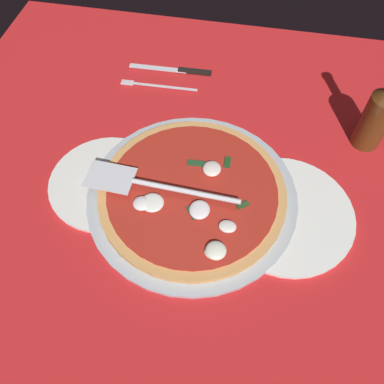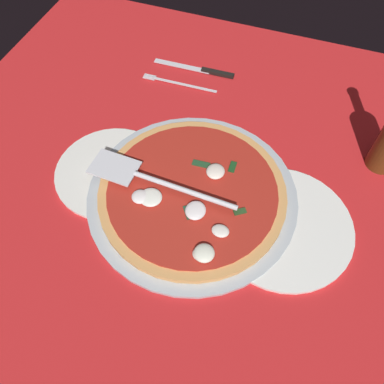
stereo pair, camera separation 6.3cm
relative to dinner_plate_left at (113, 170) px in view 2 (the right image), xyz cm
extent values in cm
cube|color=red|center=(15.57, -0.35, -1.00)|extent=(114.91, 114.91, 0.80)
cube|color=white|center=(-38.51, 19.93, -0.55)|extent=(6.76, 6.76, 0.10)
cube|color=silver|center=(-38.51, 33.44, -0.55)|extent=(6.76, 6.76, 0.10)
cube|color=white|center=(-38.51, 46.96, -0.55)|extent=(6.76, 6.76, 0.10)
cube|color=white|center=(-31.75, 13.17, -0.55)|extent=(6.76, 6.76, 0.10)
cube|color=white|center=(-31.75, 26.68, -0.55)|extent=(6.76, 6.76, 0.10)
cube|color=white|center=(-31.75, 40.20, -0.55)|extent=(6.76, 6.76, 0.10)
cube|color=white|center=(-31.75, 53.72, -0.55)|extent=(6.76, 6.76, 0.10)
cube|color=silver|center=(-24.99, 6.41, -0.55)|extent=(6.76, 6.76, 0.10)
cube|color=silver|center=(-24.99, 19.93, -0.55)|extent=(6.76, 6.76, 0.10)
cube|color=silver|center=(-24.99, 33.44, -0.55)|extent=(6.76, 6.76, 0.10)
cube|color=white|center=(-24.99, 46.96, -0.55)|extent=(6.76, 6.76, 0.10)
cube|color=white|center=(-18.23, -0.35, -0.55)|extent=(6.76, 6.76, 0.10)
cube|color=white|center=(-18.23, 13.17, -0.55)|extent=(6.76, 6.76, 0.10)
cube|color=white|center=(-18.23, 26.68, -0.55)|extent=(6.76, 6.76, 0.10)
cube|color=white|center=(-18.23, 40.20, -0.55)|extent=(6.76, 6.76, 0.10)
cube|color=white|center=(-18.23, 53.72, -0.55)|extent=(6.76, 6.76, 0.10)
cube|color=white|center=(-11.47, -20.63, -0.55)|extent=(6.76, 6.76, 0.10)
cube|color=white|center=(-11.47, -7.11, -0.55)|extent=(6.76, 6.76, 0.10)
cube|color=silver|center=(-11.47, 6.41, -0.55)|extent=(6.76, 6.76, 0.10)
cube|color=white|center=(-11.47, 19.93, -0.55)|extent=(6.76, 6.76, 0.10)
cube|color=white|center=(-11.47, 33.44, -0.55)|extent=(6.76, 6.76, 0.10)
cube|color=white|center=(-11.47, 46.96, -0.55)|extent=(6.76, 6.76, 0.10)
cube|color=white|center=(-4.71, -27.39, -0.55)|extent=(6.76, 6.76, 0.10)
cube|color=white|center=(-4.71, -13.87, -0.55)|extent=(6.76, 6.76, 0.10)
cube|color=white|center=(-4.71, -0.35, -0.55)|extent=(6.76, 6.76, 0.10)
cube|color=white|center=(-4.71, 13.17, -0.55)|extent=(6.76, 6.76, 0.10)
cube|color=white|center=(-4.71, 26.68, -0.55)|extent=(6.76, 6.76, 0.10)
cube|color=white|center=(-4.71, 40.20, -0.55)|extent=(6.76, 6.76, 0.10)
cube|color=white|center=(-4.71, 53.72, -0.55)|extent=(6.76, 6.76, 0.10)
cube|color=white|center=(2.05, -34.15, -0.55)|extent=(6.76, 6.76, 0.10)
cube|color=white|center=(2.05, -20.63, -0.55)|extent=(6.76, 6.76, 0.10)
cube|color=silver|center=(2.05, -7.11, -0.55)|extent=(6.76, 6.76, 0.10)
cube|color=white|center=(2.05, 6.41, -0.55)|extent=(6.76, 6.76, 0.10)
cube|color=white|center=(2.05, 19.93, -0.55)|extent=(6.76, 6.76, 0.10)
cube|color=white|center=(2.05, 33.44, -0.55)|extent=(6.76, 6.76, 0.10)
cube|color=white|center=(2.05, 46.96, -0.55)|extent=(6.76, 6.76, 0.10)
cube|color=white|center=(8.81, -27.39, -0.55)|extent=(6.76, 6.76, 0.10)
cube|color=white|center=(8.81, -13.87, -0.55)|extent=(6.76, 6.76, 0.10)
cube|color=white|center=(8.81, -0.35, -0.55)|extent=(6.76, 6.76, 0.10)
cube|color=white|center=(8.81, 13.17, -0.55)|extent=(6.76, 6.76, 0.10)
cube|color=white|center=(8.81, 26.68, -0.55)|extent=(6.76, 6.76, 0.10)
cube|color=white|center=(8.81, 40.20, -0.55)|extent=(6.76, 6.76, 0.10)
cube|color=white|center=(8.81, 53.72, -0.55)|extent=(6.76, 6.76, 0.10)
cube|color=white|center=(15.57, -34.15, -0.55)|extent=(6.76, 6.76, 0.10)
cube|color=silver|center=(15.57, -20.63, -0.55)|extent=(6.76, 6.76, 0.10)
cube|color=white|center=(15.57, -7.11, -0.55)|extent=(6.76, 6.76, 0.10)
cube|color=silver|center=(15.57, 6.41, -0.55)|extent=(6.76, 6.76, 0.10)
cube|color=silver|center=(15.57, 19.93, -0.55)|extent=(6.76, 6.76, 0.10)
cube|color=white|center=(15.57, 33.44, -0.55)|extent=(6.76, 6.76, 0.10)
cube|color=white|center=(15.57, 46.96, -0.55)|extent=(6.76, 6.76, 0.10)
cube|color=white|center=(22.33, -27.39, -0.55)|extent=(6.76, 6.76, 0.10)
cube|color=white|center=(22.33, -13.87, -0.55)|extent=(6.76, 6.76, 0.10)
cube|color=white|center=(22.33, -0.35, -0.55)|extent=(6.76, 6.76, 0.10)
cube|color=white|center=(22.33, 13.17, -0.55)|extent=(6.76, 6.76, 0.10)
cube|color=silver|center=(22.33, 26.68, -0.55)|extent=(6.76, 6.76, 0.10)
cube|color=white|center=(22.33, 40.20, -0.55)|extent=(6.76, 6.76, 0.10)
cube|color=white|center=(22.33, 53.72, -0.55)|extent=(6.76, 6.76, 0.10)
cube|color=white|center=(29.09, -20.63, -0.55)|extent=(6.76, 6.76, 0.10)
cube|color=white|center=(29.09, -7.11, -0.55)|extent=(6.76, 6.76, 0.10)
cube|color=white|center=(29.09, 6.41, -0.55)|extent=(6.76, 6.76, 0.10)
cube|color=white|center=(29.09, 19.93, -0.55)|extent=(6.76, 6.76, 0.10)
cube|color=white|center=(29.09, 33.44, -0.55)|extent=(6.76, 6.76, 0.10)
cube|color=white|center=(29.09, 46.96, -0.55)|extent=(6.76, 6.76, 0.10)
cube|color=white|center=(35.85, -27.39, -0.55)|extent=(6.76, 6.76, 0.10)
cube|color=white|center=(35.85, -13.87, -0.55)|extent=(6.76, 6.76, 0.10)
cube|color=white|center=(35.85, -0.35, -0.55)|extent=(6.76, 6.76, 0.10)
cube|color=silver|center=(35.85, 13.17, -0.55)|extent=(6.76, 6.76, 0.10)
cube|color=white|center=(35.85, 26.68, -0.55)|extent=(6.76, 6.76, 0.10)
cube|color=white|center=(35.85, 40.20, -0.55)|extent=(6.76, 6.76, 0.10)
cube|color=white|center=(35.85, 53.72, -0.55)|extent=(6.76, 6.76, 0.10)
cube|color=white|center=(42.61, -20.63, -0.55)|extent=(6.76, 6.76, 0.10)
cube|color=white|center=(42.61, -7.11, -0.55)|extent=(6.76, 6.76, 0.10)
cube|color=white|center=(42.61, 6.41, -0.55)|extent=(6.76, 6.76, 0.10)
cube|color=white|center=(42.61, 19.93, -0.55)|extent=(6.76, 6.76, 0.10)
cube|color=white|center=(42.61, 33.44, -0.55)|extent=(6.76, 6.76, 0.10)
cube|color=white|center=(42.61, 46.96, -0.55)|extent=(6.76, 6.76, 0.10)
cube|color=white|center=(49.37, -13.87, -0.55)|extent=(6.76, 6.76, 0.10)
cube|color=white|center=(49.37, -0.35, -0.55)|extent=(6.76, 6.76, 0.10)
cube|color=white|center=(49.37, 13.17, -0.55)|extent=(6.76, 6.76, 0.10)
cube|color=white|center=(49.37, 26.68, -0.55)|extent=(6.76, 6.76, 0.10)
cube|color=white|center=(49.37, 40.20, -0.55)|extent=(6.76, 6.76, 0.10)
cube|color=white|center=(49.37, 53.72, -0.55)|extent=(6.76, 6.76, 0.10)
cylinder|color=#ACB7BF|center=(17.27, -0.52, 0.04)|extent=(40.45, 40.45, 1.09)
cylinder|color=white|center=(0.00, 0.00, 0.00)|extent=(22.64, 22.64, 1.00)
cylinder|color=white|center=(35.17, -0.92, 0.00)|extent=(25.86, 25.86, 1.00)
cylinder|color=tan|center=(17.27, -0.52, 1.20)|extent=(35.91, 35.91, 1.23)
cylinder|color=#AB261B|center=(17.27, -0.52, 1.97)|extent=(32.50, 32.50, 0.30)
ellipsoid|color=white|center=(19.46, -4.76, 2.72)|extent=(3.77, 4.09, 1.19)
ellipsoid|color=white|center=(20.19, 4.84, 2.70)|extent=(3.58, 3.79, 1.15)
ellipsoid|color=white|center=(23.63, -12.19, 2.77)|extent=(3.61, 3.62, 1.30)
ellipsoid|color=white|center=(24.94, -7.13, 2.56)|extent=(3.16, 2.57, 0.87)
ellipsoid|color=white|center=(10.68, -4.83, 2.60)|extent=(4.30, 4.15, 0.95)
ellipsoid|color=white|center=(8.81, -5.39, 2.66)|extent=(3.21, 3.13, 1.08)
ellipsoid|color=white|center=(23.27, -12.48, 2.57)|extent=(3.14, 2.70, 0.90)
cube|color=#22462D|center=(18.23, -5.37, 2.27)|extent=(2.62, 2.97, 0.30)
cube|color=#224728|center=(16.90, 5.90, 2.27)|extent=(3.62, 1.54, 0.30)
cube|color=#274721|center=(27.07, -2.01, 2.27)|extent=(2.55, 2.23, 0.30)
cube|color=#19441E|center=(22.94, 7.32, 2.27)|extent=(1.30, 2.63, 0.30)
cube|color=silver|center=(1.71, -1.40, 3.57)|extent=(9.26, 6.64, 0.30)
cylinder|color=silver|center=(16.41, -2.05, 3.92)|extent=(20.47, 1.89, 1.00)
cube|color=white|center=(5.19, 31.61, -0.20)|extent=(16.75, 14.27, 0.60)
cube|color=silver|center=(5.28, 28.51, 0.23)|extent=(15.41, 1.06, 0.25)
cube|color=silver|center=(-3.93, 28.90, 0.23)|extent=(3.01, 0.31, 0.25)
cube|color=silver|center=(-3.92, 28.46, 0.23)|extent=(3.01, 0.31, 0.25)
cube|color=silver|center=(-3.91, 28.02, 0.23)|extent=(3.01, 0.31, 0.25)
cube|color=silver|center=(-3.90, 27.58, 0.23)|extent=(3.01, 0.31, 0.25)
cube|color=black|center=(11.21, 34.89, 0.50)|extent=(8.18, 1.44, 0.80)
cube|color=silver|center=(2.04, 34.62, 0.23)|extent=(14.29, 1.82, 0.25)
camera|label=1|loc=(24.88, -40.41, 63.13)|focal=36.36mm
camera|label=2|loc=(30.96, -38.76, 63.13)|focal=36.36mm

